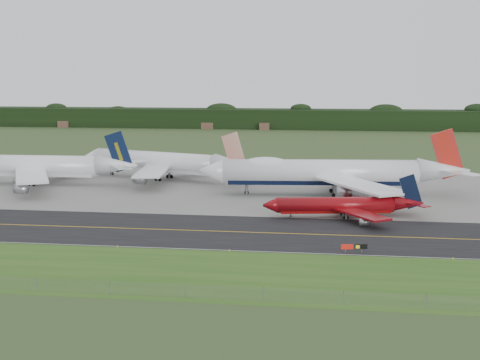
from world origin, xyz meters
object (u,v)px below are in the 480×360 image
Objects in this scene: jet_ba_747 at (330,173)px; jet_red_737 at (344,205)px; jet_navy_gold at (35,166)px; taxiway_sign at (354,247)px; jet_star_tail at (163,163)px.

jet_red_737 is at bearing -82.92° from jet_ba_747.
taxiway_sign is (95.76, -68.26, -4.38)m from jet_navy_gold.
jet_ba_747 reaches higher than jet_star_tail.
jet_navy_gold is (-94.38, 35.97, 2.69)m from jet_red_737.
jet_navy_gold reaches higher than jet_star_tail.
taxiway_sign is (1.38, -32.28, -1.69)m from jet_red_737.
jet_ba_747 reaches higher than jet_navy_gold.
jet_ba_747 is 1.16× the size of jet_navy_gold.
jet_ba_747 reaches higher than taxiway_sign.
jet_red_737 is at bearing -41.36° from jet_star_tail.
jet_navy_gold is (-90.76, 6.78, -0.93)m from jet_ba_747.
taxiway_sign is (5.00, -61.47, -5.31)m from jet_ba_747.
jet_navy_gold is 117.68m from taxiway_sign.
jet_ba_747 is at bearing 94.65° from taxiway_sign.
jet_red_737 is 0.59× the size of jet_navy_gold.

